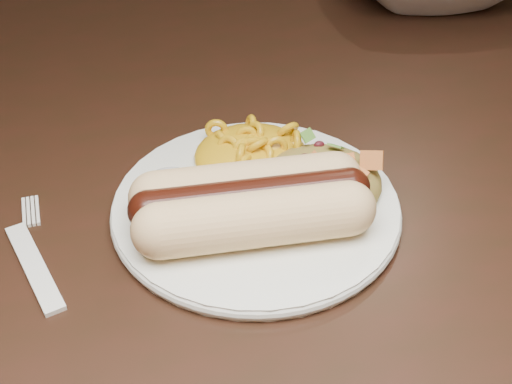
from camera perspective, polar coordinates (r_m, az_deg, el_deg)
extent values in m
cube|color=black|center=(0.67, -8.77, 2.94)|extent=(1.60, 0.90, 0.04)
cylinder|color=silver|center=(0.56, 0.00, -1.25)|extent=(0.28, 0.28, 0.01)
cylinder|color=#F9BF8A|center=(0.51, 0.10, -2.00)|extent=(0.14, 0.06, 0.04)
cylinder|color=#F9BF8A|center=(0.54, -0.86, 0.15)|extent=(0.14, 0.06, 0.04)
cylinder|color=#330906|center=(0.52, -0.39, -0.56)|extent=(0.15, 0.05, 0.03)
ellipsoid|color=orange|center=(0.59, -0.45, 4.12)|extent=(0.12, 0.12, 0.04)
ellipsoid|color=white|center=(0.56, -6.91, 0.71)|extent=(0.05, 0.05, 0.03)
ellipsoid|color=#AF4D26|center=(0.57, 5.22, 1.22)|extent=(0.10, 0.09, 0.04)
cube|color=silver|center=(0.54, -17.32, -5.74)|extent=(0.05, 0.13, 0.00)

